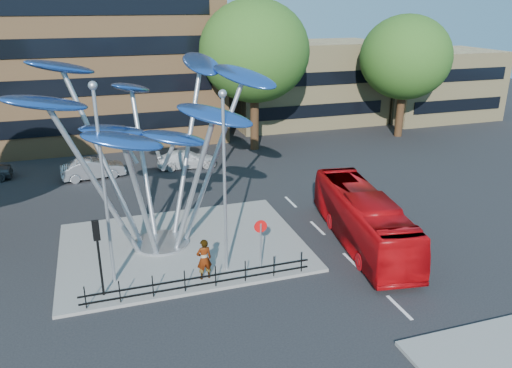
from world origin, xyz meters
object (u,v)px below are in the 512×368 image
object	(u,v)px
pedestrian	(204,259)
parked_car_mid	(93,169)
no_entry_sign_island	(261,236)
street_lamp_left	(102,170)
leaf_sculpture	(150,113)
tree_right	(254,51)
parked_car_right	(187,159)
traffic_light_island	(97,242)
street_lamp_right	(224,168)
red_bus	(363,218)
tree_far	(406,58)

from	to	relation	value
pedestrian	parked_car_mid	distance (m)	16.58
no_entry_sign_island	street_lamp_left	bearing A→B (deg)	171.39
leaf_sculpture	no_entry_sign_island	size ratio (longest dim) A/B	5.19
parked_car_mid	tree_right	bearing A→B (deg)	-81.10
parked_car_mid	parked_car_right	world-z (taller)	parked_car_mid
parked_car_right	traffic_light_island	bearing A→B (deg)	160.23
street_lamp_left	parked_car_right	world-z (taller)	street_lamp_left
street_lamp_left	traffic_light_island	bearing A→B (deg)	-116.57
street_lamp_right	parked_car_right	distance (m)	16.51
leaf_sculpture	parked_car_right	bearing A→B (deg)	73.20
pedestrian	street_lamp_left	bearing A→B (deg)	-21.01
street_lamp_left	red_bus	world-z (taller)	street_lamp_left
traffic_light_island	street_lamp_right	bearing A→B (deg)	5.19
pedestrian	parked_car_right	distance (m)	16.52
leaf_sculpture	tree_far	bearing A→B (deg)	32.48
traffic_light_island	red_bus	bearing A→B (deg)	5.14
traffic_light_island	parked_car_right	distance (m)	17.76
tree_far	no_entry_sign_island	size ratio (longest dim) A/B	4.41
tree_far	street_lamp_left	world-z (taller)	tree_far
traffic_light_island	leaf_sculpture	bearing A→B (deg)	54.96
leaf_sculpture	street_lamp_left	size ratio (longest dim) A/B	1.45
street_lamp_left	street_lamp_right	bearing A→B (deg)	-5.71
leaf_sculpture	street_lamp_left	xyz separation A→B (m)	(-2.43, -3.18, -1.52)
street_lamp_left	no_entry_sign_island	distance (m)	7.47
leaf_sculpture	street_lamp_right	size ratio (longest dim) A/B	1.53
tree_far	pedestrian	xyz separation A→B (m)	(-22.64, -19.50, -6.00)
leaf_sculpture	street_lamp_left	bearing A→B (deg)	-127.40
tree_far	parked_car_right	distance (m)	21.62
tree_far	street_lamp_right	xyz separation A→B (m)	(-21.50, -19.00, -2.01)
tree_far	tree_right	bearing A→B (deg)	-180.00
no_entry_sign_island	parked_car_right	xyz separation A→B (m)	(-0.39, 16.35, -1.17)
street_lamp_right	tree_far	bearing A→B (deg)	41.47
pedestrian	parked_car_mid	size ratio (longest dim) A/B	0.44
street_lamp_left	street_lamp_right	size ratio (longest dim) A/B	1.06
no_entry_sign_island	red_bus	world-z (taller)	red_bus
tree_right	pedestrian	xyz separation A→B (m)	(-8.64, -19.50, -6.93)
street_lamp_left	parked_car_mid	world-z (taller)	street_lamp_left
street_lamp_right	parked_car_right	xyz separation A→B (m)	(1.11, 15.86, -4.45)
tree_far	parked_car_right	world-z (taller)	tree_far
leaf_sculpture	parked_car_mid	xyz separation A→B (m)	(-3.03, 11.78, -6.16)
tree_right	pedestrian	size ratio (longest dim) A/B	6.33
traffic_light_island	parked_car_right	xyz separation A→B (m)	(6.61, 16.36, -1.97)
leaf_sculpture	street_lamp_left	world-z (taller)	leaf_sculpture
tree_right	no_entry_sign_island	xyz separation A→B (m)	(-6.00, -19.48, -6.22)
tree_right	no_entry_sign_island	world-z (taller)	tree_right
no_entry_sign_island	red_bus	size ratio (longest dim) A/B	0.25
tree_far	leaf_sculpture	xyz separation A→B (m)	(-24.07, -15.32, -0.23)
tree_far	no_entry_sign_island	bearing A→B (deg)	-135.75
parked_car_right	leaf_sculpture	bearing A→B (deg)	165.43
tree_right	tree_far	size ratio (longest dim) A/B	1.12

